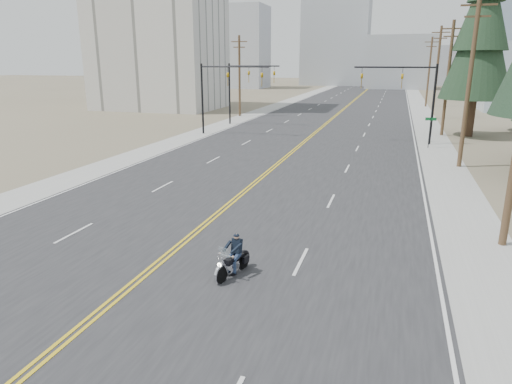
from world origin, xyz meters
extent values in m
plane|color=#776D56|center=(0.00, 0.00, 0.00)|extent=(400.00, 400.00, 0.00)
cube|color=#303033|center=(0.00, 70.00, 0.01)|extent=(20.00, 200.00, 0.01)
cube|color=#A5A5A0|center=(-11.50, 70.00, 0.01)|extent=(3.00, 200.00, 0.01)
cube|color=#A5A5A0|center=(11.50, 70.00, 0.01)|extent=(3.00, 200.00, 0.01)
cylinder|color=black|center=(-11.00, 32.00, 3.50)|extent=(0.20, 0.20, 7.00)
cylinder|color=black|center=(-7.50, 32.00, 6.70)|extent=(7.00, 0.14, 0.14)
imported|color=#BF8C0C|center=(-8.20, 32.00, 6.05)|extent=(0.21, 0.26, 1.30)
imported|color=#BF8C0C|center=(-4.70, 32.00, 6.05)|extent=(0.21, 0.26, 1.30)
cylinder|color=black|center=(11.00, 32.00, 3.50)|extent=(0.20, 0.20, 7.00)
cylinder|color=black|center=(7.50, 32.00, 6.70)|extent=(7.00, 0.14, 0.14)
imported|color=#BF8C0C|center=(8.20, 32.00, 6.05)|extent=(0.21, 0.26, 1.30)
imported|color=#BF8C0C|center=(4.70, 32.00, 6.05)|extent=(0.21, 0.26, 1.30)
cylinder|color=black|center=(-11.00, 40.00, 3.50)|extent=(0.20, 0.20, 7.00)
cylinder|color=black|center=(-8.00, 40.00, 6.70)|extent=(6.00, 0.14, 0.14)
imported|color=#BF8C0C|center=(-8.60, 40.00, 6.05)|extent=(0.21, 0.26, 1.30)
imported|color=#BF8C0C|center=(-5.60, 40.00, 6.05)|extent=(0.21, 0.26, 1.30)
cylinder|color=black|center=(10.80, 30.00, 1.30)|extent=(0.06, 0.06, 2.60)
cube|color=#0C5926|center=(10.80, 30.00, 2.50)|extent=(0.90, 0.03, 0.25)
cylinder|color=brown|center=(12.50, 23.00, 5.75)|extent=(0.30, 0.30, 11.50)
cube|color=brown|center=(12.50, 23.00, 10.70)|extent=(2.20, 0.12, 0.12)
cube|color=brown|center=(12.50, 23.00, 10.00)|extent=(1.60, 0.12, 0.12)
cylinder|color=brown|center=(12.50, 38.00, 5.50)|extent=(0.30, 0.30, 11.00)
cube|color=brown|center=(12.50, 38.00, 10.20)|extent=(2.20, 0.12, 0.12)
cube|color=brown|center=(12.50, 38.00, 9.50)|extent=(1.60, 0.12, 0.12)
cylinder|color=brown|center=(12.50, 53.00, 5.75)|extent=(0.30, 0.30, 11.50)
cube|color=brown|center=(12.50, 53.00, 10.70)|extent=(2.20, 0.12, 0.12)
cube|color=brown|center=(12.50, 53.00, 10.00)|extent=(1.60, 0.12, 0.12)
cylinder|color=brown|center=(12.50, 70.00, 5.50)|extent=(0.30, 0.30, 11.00)
cube|color=brown|center=(12.50, 70.00, 10.20)|extent=(2.20, 0.12, 0.12)
cube|color=brown|center=(12.50, 70.00, 9.50)|extent=(1.60, 0.12, 0.12)
cylinder|color=brown|center=(-12.50, 48.00, 5.25)|extent=(0.30, 0.30, 10.50)
cube|color=brown|center=(-12.50, 48.00, 9.70)|extent=(2.20, 0.12, 0.12)
cube|color=brown|center=(-12.50, 48.00, 9.00)|extent=(1.60, 0.12, 0.12)
cube|color=silver|center=(-28.00, 55.00, 15.00)|extent=(18.00, 14.00, 30.00)
cube|color=#B7BCC6|center=(-35.00, 115.00, 11.00)|extent=(14.00, 12.00, 22.00)
cube|color=#ADB2B7|center=(8.00, 125.00, 7.00)|extent=(18.00, 14.00, 14.00)
cube|color=#ADB2B7|center=(-12.00, 140.00, 13.00)|extent=(20.00, 15.00, 26.00)
cube|color=#B7BCC6|center=(25.00, 150.00, 6.00)|extent=(14.00, 14.00, 12.00)
cube|color=#ADB2B7|center=(-50.00, 130.00, 8.00)|extent=(12.00, 12.00, 16.00)
cylinder|color=#382619|center=(15.04, 38.09, 1.84)|extent=(0.64, 0.64, 3.68)
cone|color=#19321B|center=(15.04, 38.09, 9.19)|extent=(6.62, 6.62, 11.03)
cone|color=#19321B|center=(15.04, 38.09, 12.32)|extent=(4.96, 4.96, 8.27)
camera|label=1|loc=(7.96, -11.39, 7.17)|focal=32.00mm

